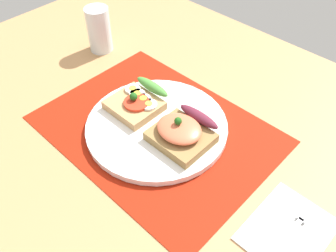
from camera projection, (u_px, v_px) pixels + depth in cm
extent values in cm
cube|color=tan|center=(157.00, 135.00, 70.62)|extent=(120.00, 90.00, 3.20)
cube|color=#9C1C0A|center=(157.00, 129.00, 69.37)|extent=(43.78, 32.60, 0.30)
cylinder|color=white|center=(157.00, 126.00, 68.82)|extent=(27.19, 27.19, 1.27)
cube|color=tan|center=(135.00, 105.00, 70.89)|extent=(9.65, 8.82, 1.75)
cylinder|color=red|center=(135.00, 103.00, 69.40)|extent=(5.05, 5.05, 0.60)
ellipsoid|color=#488B36|center=(152.00, 87.00, 72.07)|extent=(8.49, 2.20, 1.80)
sphere|color=#1E5919|center=(134.00, 96.00, 69.28)|extent=(1.60, 1.60, 1.60)
cylinder|color=white|center=(133.00, 89.00, 72.56)|extent=(3.19, 3.19, 0.50)
cylinder|color=yellow|center=(133.00, 88.00, 72.32)|extent=(1.44, 1.44, 0.16)
cylinder|color=white|center=(137.00, 94.00, 71.37)|extent=(3.19, 3.19, 0.50)
cylinder|color=yellow|center=(137.00, 93.00, 71.13)|extent=(1.44, 1.44, 0.16)
cylinder|color=white|center=(143.00, 99.00, 70.31)|extent=(3.19, 3.19, 0.50)
cylinder|color=yellow|center=(143.00, 98.00, 70.07)|extent=(1.44, 1.44, 0.16)
cylinder|color=white|center=(149.00, 105.00, 69.21)|extent=(3.19, 3.19, 0.50)
cylinder|color=yellow|center=(149.00, 103.00, 68.98)|extent=(1.44, 1.44, 0.16)
cube|color=olive|center=(181.00, 137.00, 64.64)|extent=(10.42, 9.08, 1.81)
ellipsoid|color=#E56A46|center=(181.00, 128.00, 63.75)|extent=(8.54, 7.26, 1.95)
ellipsoid|color=maroon|center=(199.00, 117.00, 65.87)|extent=(8.86, 2.20, 1.80)
sphere|color=#1E5919|center=(180.00, 120.00, 62.81)|extent=(1.40, 1.40, 1.40)
cube|color=white|center=(288.00, 230.00, 54.14)|extent=(11.00, 13.98, 0.60)
cube|color=#B7B7BC|center=(285.00, 240.00, 52.55)|extent=(0.80, 9.55, 0.32)
cube|color=#B7B7BC|center=(302.00, 218.00, 55.08)|extent=(1.50, 1.20, 0.32)
cube|color=#B7B7BC|center=(305.00, 207.00, 56.42)|extent=(0.32, 2.80, 0.32)
cube|color=#B7B7BC|center=(309.00, 210.00, 56.10)|extent=(0.32, 2.80, 0.32)
cube|color=#B7B7BC|center=(312.00, 212.00, 55.78)|extent=(0.32, 2.80, 0.32)
cylinder|color=silver|center=(99.00, 30.00, 85.32)|extent=(5.63, 5.63, 10.82)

